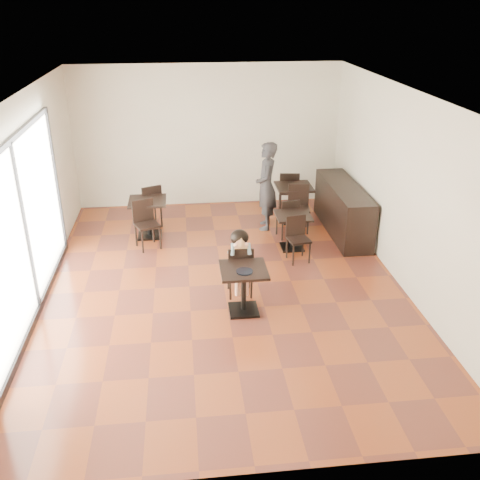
{
  "coord_description": "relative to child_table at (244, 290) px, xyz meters",
  "views": [
    {
      "loc": [
        -0.61,
        -7.98,
        4.52
      ],
      "look_at": [
        0.24,
        -0.37,
        1.0
      ],
      "focal_mm": 40.0,
      "sensor_mm": 36.0,
      "label": 1
    }
  ],
  "objects": [
    {
      "name": "wall_left",
      "position": [
        -3.24,
        0.87,
        1.22
      ],
      "size": [
        0.01,
        8.0,
        3.2
      ],
      "primitive_type": "cube",
      "color": "silver",
      "rests_on": "floor"
    },
    {
      "name": "storefront_window",
      "position": [
        -3.21,
        0.37,
        1.02
      ],
      "size": [
        0.04,
        4.5,
        2.6
      ],
      "primitive_type": "cube",
      "color": "white",
      "rests_on": "floor"
    },
    {
      "name": "cafe_table_left",
      "position": [
        -1.58,
        3.07,
        0.02
      ],
      "size": [
        0.97,
        0.97,
        0.78
      ],
      "primitive_type": null,
      "rotation": [
        0.0,
        0.0,
        0.4
      ],
      "color": "black",
      "rests_on": "floor"
    },
    {
      "name": "plate",
      "position": [
        0.0,
        -0.1,
        0.38
      ],
      "size": [
        0.25,
        0.25,
        0.02
      ],
      "primitive_type": "cylinder",
      "color": "black",
      "rests_on": "child_table"
    },
    {
      "name": "chair_back_b",
      "position": [
        1.51,
        3.01,
        0.11
      ],
      "size": [
        0.49,
        0.49,
        0.97
      ],
      "primitive_type": null,
      "rotation": [
        0.0,
        0.0,
        -0.13
      ],
      "color": "black",
      "rests_on": "floor"
    },
    {
      "name": "child",
      "position": [
        0.0,
        0.55,
        0.19
      ],
      "size": [
        0.41,
        0.57,
        1.14
      ],
      "primitive_type": null,
      "color": "gray",
      "rests_on": "child_chair"
    },
    {
      "name": "wall_right",
      "position": [
        2.76,
        0.87,
        1.22
      ],
      "size": [
        0.01,
        8.0,
        3.2
      ],
      "primitive_type": "cube",
      "color": "silver",
      "rests_on": "floor"
    },
    {
      "name": "service_counter",
      "position": [
        2.41,
        2.87,
        0.12
      ],
      "size": [
        0.6,
        2.4,
        1.0
      ],
      "primitive_type": "cube",
      "color": "black",
      "rests_on": "floor"
    },
    {
      "name": "floor",
      "position": [
        -0.24,
        0.87,
        -0.38
      ],
      "size": [
        6.0,
        8.0,
        0.01
      ],
      "primitive_type": "cube",
      "color": "brown",
      "rests_on": "ground"
    },
    {
      "name": "chair_back_a",
      "position": [
        1.51,
        4.11,
        0.11
      ],
      "size": [
        0.49,
        0.49,
        0.97
      ],
      "primitive_type": null,
      "rotation": [
        0.0,
        0.0,
        3.01
      ],
      "color": "black",
      "rests_on": "floor"
    },
    {
      "name": "child_chair",
      "position": [
        0.0,
        0.55,
        0.08
      ],
      "size": [
        0.41,
        0.41,
        0.9
      ],
      "primitive_type": null,
      "rotation": [
        0.0,
        0.0,
        3.14
      ],
      "color": "black",
      "rests_on": "floor"
    },
    {
      "name": "chair_mid_a",
      "position": [
        1.21,
        2.73,
        0.05
      ],
      "size": [
        0.44,
        0.44,
        0.84
      ],
      "primitive_type": null,
      "rotation": [
        0.0,
        0.0,
        3.32
      ],
      "color": "black",
      "rests_on": "floor"
    },
    {
      "name": "wall_front",
      "position": [
        -0.24,
        -3.13,
        1.22
      ],
      "size": [
        6.0,
        0.01,
        3.2
      ],
      "primitive_type": "cube",
      "color": "silver",
      "rests_on": "floor"
    },
    {
      "name": "wall_back",
      "position": [
        -0.24,
        4.87,
        1.22
      ],
      "size": [
        6.0,
        0.01,
        3.2
      ],
      "primitive_type": "cube",
      "color": "silver",
      "rests_on": "floor"
    },
    {
      "name": "child_table",
      "position": [
        0.0,
        0.0,
        0.0
      ],
      "size": [
        0.71,
        0.71,
        0.75
      ],
      "primitive_type": null,
      "color": "black",
      "rests_on": "floor"
    },
    {
      "name": "chair_left_a",
      "position": [
        -1.58,
        3.62,
        0.1
      ],
      "size": [
        0.56,
        0.56,
        0.94
      ],
      "primitive_type": null,
      "rotation": [
        0.0,
        0.0,
        3.55
      ],
      "color": "black",
      "rests_on": "floor"
    },
    {
      "name": "pizza_slice",
      "position": [
        0.0,
        0.36,
        0.61
      ],
      "size": [
        0.26,
        0.2,
        0.06
      ],
      "primitive_type": null,
      "color": "#F0D086",
      "rests_on": "child"
    },
    {
      "name": "adult_patron",
      "position": [
        0.86,
        3.26,
        0.55
      ],
      "size": [
        0.52,
        0.72,
        1.84
      ],
      "primitive_type": "imported",
      "rotation": [
        0.0,
        0.0,
        -1.7
      ],
      "color": "#313136",
      "rests_on": "floor"
    },
    {
      "name": "ceiling",
      "position": [
        -0.24,
        0.87,
        2.82
      ],
      "size": [
        6.0,
        8.0,
        0.01
      ],
      "primitive_type": "cube",
      "color": "silver",
      "rests_on": "floor"
    },
    {
      "name": "cafe_table_back",
      "position": [
        1.51,
        3.56,
        0.03
      ],
      "size": [
        0.85,
        0.85,
        0.8
      ],
      "primitive_type": null,
      "rotation": [
        0.0,
        0.0,
        -0.13
      ],
      "color": "black",
      "rests_on": "floor"
    },
    {
      "name": "chair_left_b",
      "position": [
        -1.58,
        2.52,
        0.1
      ],
      "size": [
        0.56,
        0.56,
        0.94
      ],
      "primitive_type": null,
      "rotation": [
        0.0,
        0.0,
        0.4
      ],
      "color": "black",
      "rests_on": "floor"
    },
    {
      "name": "cafe_table_mid",
      "position": [
        1.21,
        2.18,
        -0.02
      ],
      "size": [
        0.77,
        0.77,
        0.7
      ],
      "primitive_type": null,
      "rotation": [
        0.0,
        0.0,
        0.18
      ],
      "color": "black",
      "rests_on": "floor"
    },
    {
      "name": "chair_mid_b",
      "position": [
        1.21,
        1.63,
        0.05
      ],
      "size": [
        0.44,
        0.44,
        0.84
      ],
      "primitive_type": null,
      "rotation": [
        0.0,
        0.0,
        0.18
      ],
      "color": "black",
      "rests_on": "floor"
    }
  ]
}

